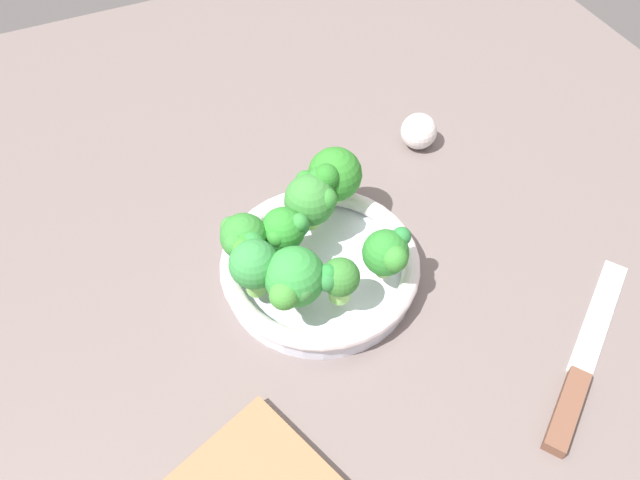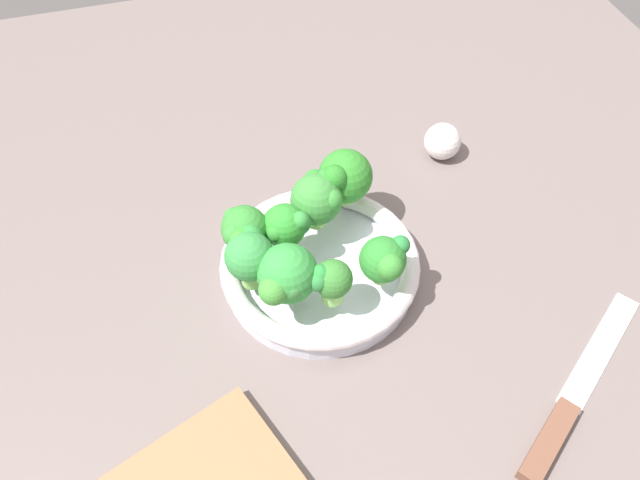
{
  "view_description": "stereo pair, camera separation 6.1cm",
  "coord_description": "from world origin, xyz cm",
  "px_view_note": "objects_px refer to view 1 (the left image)",
  "views": [
    {
      "loc": [
        44.31,
        -20.6,
        61.17
      ],
      "look_at": [
        3.75,
        -2.3,
        6.88
      ],
      "focal_mm": 35.68,
      "sensor_mm": 36.0,
      "label": 1
    },
    {
      "loc": [
        46.43,
        -14.88,
        61.17
      ],
      "look_at": [
        3.75,
        -2.3,
        6.88
      ],
      "focal_mm": 35.68,
      "sensor_mm": 36.0,
      "label": 2
    }
  ],
  "objects_px": {
    "broccoli_floret_5": "(285,231)",
    "broccoli_floret_3": "(388,253)",
    "broccoli_floret_1": "(312,199)",
    "broccoli_floret_2": "(337,279)",
    "knife": "(579,374)",
    "garlic_bulb": "(419,131)",
    "broccoli_floret_0": "(333,176)",
    "broccoli_floret_7": "(294,279)",
    "bowl": "(320,267)",
    "broccoli_floret_6": "(253,262)",
    "broccoli_floret_4": "(242,238)"
  },
  "relations": [
    {
      "from": "bowl",
      "to": "broccoli_floret_0",
      "type": "distance_m",
      "value": 0.11
    },
    {
      "from": "broccoli_floret_0",
      "to": "broccoli_floret_1",
      "type": "bearing_deg",
      "value": -59.3
    },
    {
      "from": "broccoli_floret_0",
      "to": "broccoli_floret_6",
      "type": "xyz_separation_m",
      "value": [
        0.08,
        -0.13,
        -0.0
      ]
    },
    {
      "from": "broccoli_floret_1",
      "to": "broccoli_floret_7",
      "type": "relative_size",
      "value": 0.97
    },
    {
      "from": "bowl",
      "to": "knife",
      "type": "bearing_deg",
      "value": 40.1
    },
    {
      "from": "broccoli_floret_1",
      "to": "garlic_bulb",
      "type": "height_order",
      "value": "broccoli_floret_1"
    },
    {
      "from": "broccoli_floret_7",
      "to": "knife",
      "type": "distance_m",
      "value": 0.32
    },
    {
      "from": "broccoli_floret_1",
      "to": "broccoli_floret_2",
      "type": "height_order",
      "value": "broccoli_floret_1"
    },
    {
      "from": "broccoli_floret_1",
      "to": "broccoli_floret_4",
      "type": "relative_size",
      "value": 1.04
    },
    {
      "from": "broccoli_floret_1",
      "to": "knife",
      "type": "bearing_deg",
      "value": 32.72
    },
    {
      "from": "broccoli_floret_3",
      "to": "garlic_bulb",
      "type": "relative_size",
      "value": 1.2
    },
    {
      "from": "broccoli_floret_0",
      "to": "broccoli_floret_7",
      "type": "xyz_separation_m",
      "value": [
        0.12,
        -0.1,
        -0.0
      ]
    },
    {
      "from": "garlic_bulb",
      "to": "bowl",
      "type": "bearing_deg",
      "value": -54.98
    },
    {
      "from": "broccoli_floret_0",
      "to": "knife",
      "type": "distance_m",
      "value": 0.35
    },
    {
      "from": "broccoli_floret_0",
      "to": "broccoli_floret_3",
      "type": "height_order",
      "value": "broccoli_floret_0"
    },
    {
      "from": "broccoli_floret_2",
      "to": "knife",
      "type": "bearing_deg",
      "value": 49.41
    },
    {
      "from": "broccoli_floret_0",
      "to": "garlic_bulb",
      "type": "height_order",
      "value": "broccoli_floret_0"
    },
    {
      "from": "broccoli_floret_3",
      "to": "broccoli_floret_5",
      "type": "height_order",
      "value": "broccoli_floret_5"
    },
    {
      "from": "broccoli_floret_5",
      "to": "broccoli_floret_7",
      "type": "xyz_separation_m",
      "value": [
        0.07,
        -0.02,
        0.0
      ]
    },
    {
      "from": "bowl",
      "to": "broccoli_floret_4",
      "type": "bearing_deg",
      "value": -109.11
    },
    {
      "from": "broccoli_floret_5",
      "to": "broccoli_floret_3",
      "type": "bearing_deg",
      "value": 51.2
    },
    {
      "from": "broccoli_floret_1",
      "to": "bowl",
      "type": "bearing_deg",
      "value": -14.66
    },
    {
      "from": "broccoli_floret_3",
      "to": "broccoli_floret_5",
      "type": "bearing_deg",
      "value": -128.8
    },
    {
      "from": "bowl",
      "to": "broccoli_floret_1",
      "type": "xyz_separation_m",
      "value": [
        -0.05,
        0.01,
        0.06
      ]
    },
    {
      "from": "broccoli_floret_1",
      "to": "broccoli_floret_4",
      "type": "bearing_deg",
      "value": -75.87
    },
    {
      "from": "broccoli_floret_6",
      "to": "garlic_bulb",
      "type": "xyz_separation_m",
      "value": [
        -0.16,
        0.3,
        -0.06
      ]
    },
    {
      "from": "broccoli_floret_7",
      "to": "knife",
      "type": "bearing_deg",
      "value": 52.6
    },
    {
      "from": "broccoli_floret_3",
      "to": "broccoli_floret_1",
      "type": "bearing_deg",
      "value": -156.84
    },
    {
      "from": "bowl",
      "to": "broccoli_floret_1",
      "type": "height_order",
      "value": "broccoli_floret_1"
    },
    {
      "from": "broccoli_floret_2",
      "to": "broccoli_floret_6",
      "type": "bearing_deg",
      "value": -124.1
    },
    {
      "from": "garlic_bulb",
      "to": "broccoli_floret_1",
      "type": "bearing_deg",
      "value": -63.48
    },
    {
      "from": "knife",
      "to": "broccoli_floret_7",
      "type": "bearing_deg",
      "value": -127.4
    },
    {
      "from": "broccoli_floret_1",
      "to": "broccoli_floret_5",
      "type": "bearing_deg",
      "value": -56.7
    },
    {
      "from": "bowl",
      "to": "broccoli_floret_2",
      "type": "bearing_deg",
      "value": -6.66
    },
    {
      "from": "broccoli_floret_3",
      "to": "broccoli_floret_2",
      "type": "bearing_deg",
      "value": -82.91
    },
    {
      "from": "broccoli_floret_1",
      "to": "broccoli_floret_7",
      "type": "bearing_deg",
      "value": -33.25
    },
    {
      "from": "bowl",
      "to": "knife",
      "type": "distance_m",
      "value": 0.3
    },
    {
      "from": "broccoli_floret_2",
      "to": "broccoli_floret_3",
      "type": "bearing_deg",
      "value": 97.09
    },
    {
      "from": "broccoli_floret_0",
      "to": "garlic_bulb",
      "type": "distance_m",
      "value": 0.2
    },
    {
      "from": "broccoli_floret_1",
      "to": "broccoli_floret_4",
      "type": "xyz_separation_m",
      "value": [
        0.02,
        -0.09,
        0.0
      ]
    },
    {
      "from": "broccoli_floret_4",
      "to": "broccoli_floret_5",
      "type": "bearing_deg",
      "value": 82.14
    },
    {
      "from": "broccoli_floret_2",
      "to": "broccoli_floret_5",
      "type": "xyz_separation_m",
      "value": [
        -0.08,
        -0.03,
        0.0
      ]
    },
    {
      "from": "broccoli_floret_2",
      "to": "broccoli_floret_5",
      "type": "bearing_deg",
      "value": -162.26
    },
    {
      "from": "knife",
      "to": "garlic_bulb",
      "type": "distance_m",
      "value": 0.39
    },
    {
      "from": "broccoli_floret_4",
      "to": "broccoli_floret_7",
      "type": "bearing_deg",
      "value": 22.79
    },
    {
      "from": "broccoli_floret_0",
      "to": "broccoli_floret_6",
      "type": "relative_size",
      "value": 1.05
    },
    {
      "from": "bowl",
      "to": "garlic_bulb",
      "type": "height_order",
      "value": "garlic_bulb"
    },
    {
      "from": "broccoli_floret_2",
      "to": "broccoli_floret_3",
      "type": "distance_m",
      "value": 0.06
    },
    {
      "from": "broccoli_floret_7",
      "to": "garlic_bulb",
      "type": "bearing_deg",
      "value": 126.43
    },
    {
      "from": "broccoli_floret_1",
      "to": "broccoli_floret_6",
      "type": "xyz_separation_m",
      "value": [
        0.06,
        -0.09,
        0.0
      ]
    }
  ]
}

